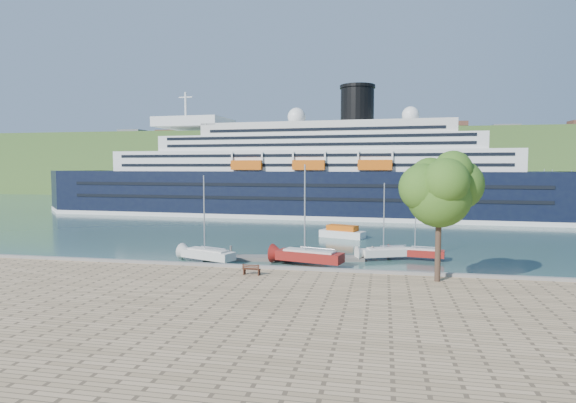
% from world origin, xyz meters
% --- Properties ---
extents(ground, '(400.00, 400.00, 0.00)m').
position_xyz_m(ground, '(0.00, 0.00, 0.00)').
color(ground, '#31574F').
rests_on(ground, ground).
extents(far_hillside, '(400.00, 50.00, 24.00)m').
position_xyz_m(far_hillside, '(0.00, 145.00, 12.00)').
color(far_hillside, '#365522').
rests_on(far_hillside, ground).
extents(quay_coping, '(220.00, 0.50, 0.30)m').
position_xyz_m(quay_coping, '(0.00, -0.20, 1.15)').
color(quay_coping, slate).
rests_on(quay_coping, promenade).
extents(cruise_ship, '(125.12, 23.75, 27.94)m').
position_xyz_m(cruise_ship, '(-7.14, 59.37, 13.97)').
color(cruise_ship, black).
rests_on(cruise_ship, ground).
extents(park_bench, '(1.70, 0.76, 1.07)m').
position_xyz_m(park_bench, '(0.07, -3.03, 1.54)').
color(park_bench, '#462214').
rests_on(park_bench, promenade).
extents(promenade_tree, '(7.22, 7.22, 11.96)m').
position_xyz_m(promenade_tree, '(16.29, -2.28, 6.98)').
color(promenade_tree, '#35651A').
rests_on(promenade_tree, promenade).
extents(floating_pontoon, '(18.53, 5.40, 0.41)m').
position_xyz_m(floating_pontoon, '(0.44, 9.40, 0.20)').
color(floating_pontoon, slate).
rests_on(floating_pontoon, ground).
extents(sailboat_white_near, '(7.48, 4.55, 9.36)m').
position_xyz_m(sailboat_white_near, '(-7.51, 5.95, 4.68)').
color(sailboat_white_near, silver).
rests_on(sailboat_white_near, ground).
extents(sailboat_red, '(8.44, 4.27, 10.51)m').
position_xyz_m(sailboat_red, '(3.89, 6.47, 5.25)').
color(sailboat_red, maroon).
rests_on(sailboat_red, ground).
extents(sailboat_white_far, '(6.78, 4.25, 8.51)m').
position_xyz_m(sailboat_white_far, '(12.17, 11.77, 4.25)').
color(sailboat_white_far, silver).
rests_on(sailboat_white_far, ground).
extents(tender_launch, '(7.30, 4.65, 1.91)m').
position_xyz_m(tender_launch, '(5.59, 28.31, 0.95)').
color(tender_launch, '#CF540C').
rests_on(tender_launch, ground).
extents(sailboat_extra, '(6.44, 2.64, 8.08)m').
position_xyz_m(sailboat_extra, '(15.76, 12.40, 4.04)').
color(sailboat_extra, maroon).
rests_on(sailboat_extra, ground).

